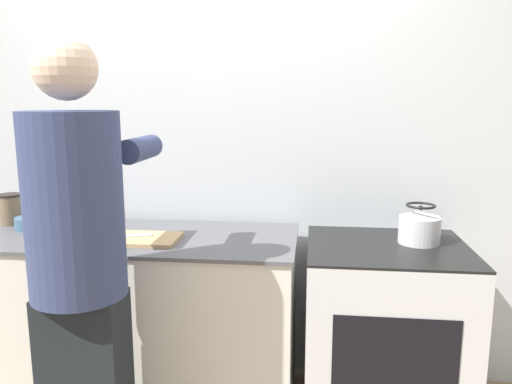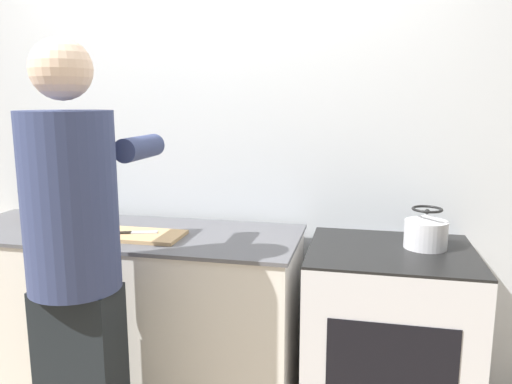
# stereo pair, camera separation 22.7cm
# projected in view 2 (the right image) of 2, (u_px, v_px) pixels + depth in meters

# --- Properties ---
(wall_back) EXTENTS (8.00, 0.05, 2.60)m
(wall_back) POSITION_uv_depth(u_px,v_px,m) (222.00, 147.00, 2.80)
(wall_back) COLOR silver
(wall_back) RESTS_ON ground_plane
(counter) EXTENTS (1.81, 0.68, 0.90)m
(counter) POSITION_uv_depth(u_px,v_px,m) (128.00, 313.00, 2.65)
(counter) COLOR silver
(counter) RESTS_ON ground_plane
(oven) EXTENTS (0.75, 0.67, 0.88)m
(oven) POSITION_uv_depth(u_px,v_px,m) (387.00, 339.00, 2.38)
(oven) COLOR silver
(oven) RESTS_ON ground_plane
(person) EXTENTS (0.40, 0.64, 1.79)m
(person) POSITION_uv_depth(u_px,v_px,m) (75.00, 253.00, 1.96)
(person) COLOR black
(person) RESTS_ON ground_plane
(cutting_board) EXTENTS (0.39, 0.24, 0.02)m
(cutting_board) POSITION_uv_depth(u_px,v_px,m) (143.00, 236.00, 2.44)
(cutting_board) COLOR tan
(cutting_board) RESTS_ON counter
(knife) EXTENTS (0.21, 0.09, 0.01)m
(knife) POSITION_uv_depth(u_px,v_px,m) (135.00, 233.00, 2.45)
(knife) COLOR silver
(knife) RESTS_ON cutting_board
(kettle) EXTENTS (0.20, 0.20, 0.19)m
(kettle) POSITION_uv_depth(u_px,v_px,m) (426.00, 231.00, 2.31)
(kettle) COLOR silver
(kettle) RESTS_ON oven
(bowl_prep) EXTENTS (0.17, 0.17, 0.06)m
(bowl_prep) POSITION_uv_depth(u_px,v_px,m) (48.00, 217.00, 2.73)
(bowl_prep) COLOR #426684
(bowl_prep) RESTS_ON counter
(canister_jar) EXTENTS (0.12, 0.12, 0.17)m
(canister_jar) POSITION_uv_depth(u_px,v_px,m) (30.00, 204.00, 2.82)
(canister_jar) COLOR #756047
(canister_jar) RESTS_ON counter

